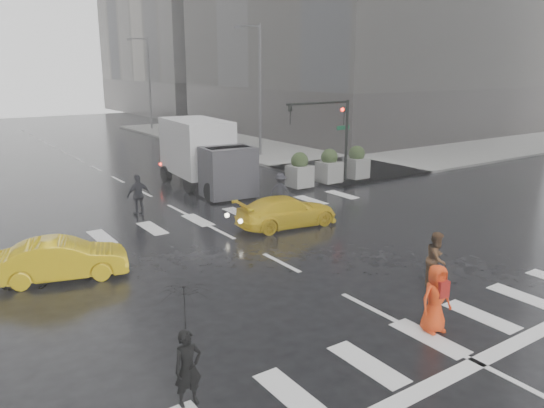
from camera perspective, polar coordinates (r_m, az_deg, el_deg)
ground at (r=17.37m, az=1.01°, el=-6.34°), size 120.00×120.00×0.00m
sidewalk_ne at (r=42.63m, az=8.76°, el=6.14°), size 35.00×35.00×0.15m
road_markings at (r=17.37m, az=1.01°, el=-6.32°), size 18.00×48.00×0.01m
traffic_signal_pole at (r=28.26m, az=6.55°, el=8.42°), size 4.45×0.42×4.50m
street_lamp_near at (r=37.24m, az=-1.48°, el=12.64°), size 2.15×0.22×9.00m
street_lamp_far at (r=55.09m, az=-13.21°, el=12.89°), size 2.15×0.22×9.00m
planter_west at (r=27.48m, az=2.98°, el=3.61°), size 1.10×1.10×1.80m
planter_mid at (r=28.72m, az=6.16°, el=4.02°), size 1.10×1.10×1.80m
planter_east at (r=30.05m, az=9.07°, el=4.39°), size 1.10×1.10×1.80m
pedestrian_black at (r=10.00m, az=-9.24°, el=-12.62°), size 0.99×1.01×2.43m
pedestrian_brown at (r=16.13m, az=17.28°, el=-5.65°), size 0.95×0.86×1.61m
pedestrian_orange at (r=13.39m, az=17.21°, el=-9.66°), size 0.90×0.66×1.69m
pedestrian_far_a at (r=23.29m, az=-14.16°, el=0.94°), size 1.10×0.73×1.78m
pedestrian_far_b at (r=23.97m, az=0.91°, el=1.48°), size 1.07×1.11×1.54m
taxi_mid at (r=17.12m, az=-21.60°, el=-5.53°), size 3.96×2.26×1.23m
taxi_rear at (r=21.09m, az=1.62°, el=-0.81°), size 3.85×2.08×1.21m
box_truck at (r=27.57m, az=-7.27°, el=5.45°), size 2.49×6.64×3.53m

